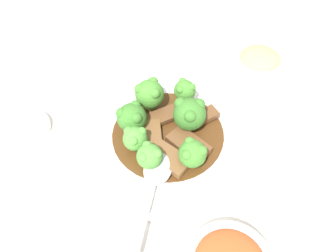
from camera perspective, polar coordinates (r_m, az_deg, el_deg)
name	(u,v)px	position (r m, az deg, el deg)	size (l,w,h in m)	color
ground_plane	(168,138)	(0.56, 0.00, -2.19)	(4.00, 4.00, 0.00)	silver
main_plate	(168,135)	(0.55, 0.00, -1.56)	(0.30, 0.30, 0.02)	white
beef_strip_0	(150,136)	(0.53, -3.19, -1.74)	(0.07, 0.07, 0.01)	brown
beef_strip_1	(203,116)	(0.56, 6.19, 1.70)	(0.06, 0.04, 0.01)	brown
beef_strip_2	(190,143)	(0.52, 3.81, -2.98)	(0.04, 0.07, 0.01)	brown
beef_strip_3	(165,115)	(0.56, -0.47, 1.92)	(0.07, 0.05, 0.01)	brown
beef_strip_4	(168,158)	(0.51, 0.07, -5.54)	(0.04, 0.07, 0.01)	brown
broccoli_floret_0	(185,90)	(0.57, 2.92, 6.23)	(0.04, 0.04, 0.05)	#8EB756
broccoli_floret_1	(135,138)	(0.51, -5.74, -2.14)	(0.04, 0.04, 0.04)	#7FA84C
broccoli_floret_2	(132,117)	(0.53, -6.34, 1.55)	(0.05, 0.05, 0.05)	#7FA84C
broccoli_floret_3	(149,156)	(0.49, -3.25, -5.20)	(0.04, 0.04, 0.04)	#7FA84C
broccoli_floret_4	(190,114)	(0.53, 3.77, 2.15)	(0.05, 0.05, 0.06)	#7FA84C
broccoli_floret_5	(150,93)	(0.56, -3.24, 5.68)	(0.05, 0.05, 0.06)	#8EB756
broccoli_floret_6	(192,153)	(0.49, 4.27, -4.75)	(0.04, 0.04, 0.05)	#8EB756
serving_spoon	(156,177)	(0.49, -2.14, -8.79)	(0.19, 0.13, 0.01)	#B7B7BC
side_bowl_appetizer	(259,64)	(0.67, 15.49, 10.34)	(0.10, 0.10, 0.06)	white
sauce_dish	(28,127)	(0.62, -23.23, -0.10)	(0.08, 0.08, 0.01)	white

